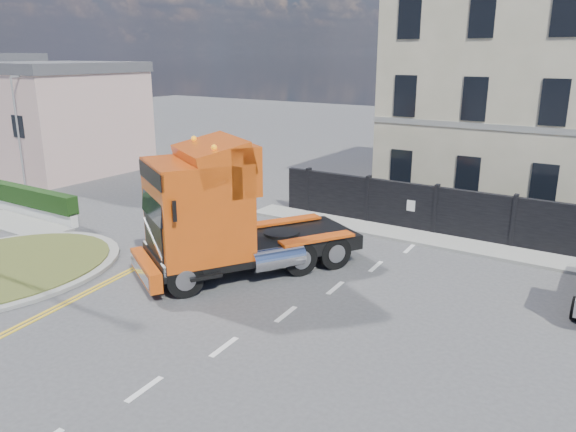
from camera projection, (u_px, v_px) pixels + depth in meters
The scene contains 10 objects.
ground at pixel (215, 287), 17.81m from camera, with size 120.00×120.00×0.00m, color #424244.
traffic_island at pixel (0, 269), 19.06m from camera, with size 6.80×6.80×0.17m.
hedge_wall at pixel (18, 198), 25.64m from camera, with size 8.00×0.55×1.35m.
seaside_bldg_pink at pixel (60, 122), 34.71m from camera, with size 8.00×8.00×6.00m, color beige.
seaside_bldg_cream at pixel (17, 119), 40.67m from camera, with size 9.00×8.00×5.00m, color beige.
hoarding_fence at pixel (501, 221), 21.31m from camera, with size 18.80×0.25×2.00m.
georgian_building at pixel (538, 83), 26.28m from camera, with size 12.30×10.30×12.80m.
pavement_far at pixel (477, 248), 21.14m from camera, with size 20.00×1.60×0.12m, color gray.
truck at pixel (219, 217), 18.26m from camera, with size 6.12×7.77×4.44m.
lamppost_slim at pixel (17, 123), 29.50m from camera, with size 0.25×0.50×6.07m.
Camera 1 is at (10.96, -12.50, 7.15)m, focal length 35.00 mm.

